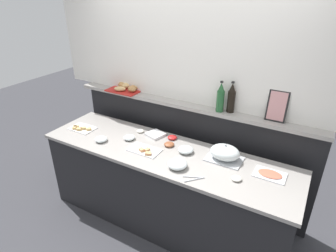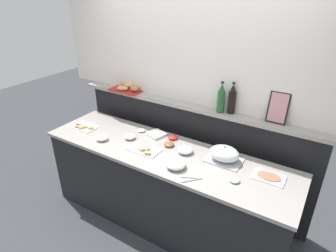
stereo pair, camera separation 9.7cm
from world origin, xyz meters
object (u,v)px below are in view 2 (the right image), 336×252
(cold_cuts_platter, at_px, (269,177))
(glass_bowl_large, at_px, (176,164))
(glass_bowl_medium, at_px, (102,138))
(wine_bottle_green, at_px, (221,99))
(glass_bowl_extra, at_px, (130,137))
(sandwich_platter_front, at_px, (84,127))
(glass_bowl_small, at_px, (185,150))
(condiment_bowl_teal, at_px, (173,137))
(sandwich_platter_rear, at_px, (144,150))
(wine_bottle_dark, at_px, (232,99))
(condiment_bowl_dark, at_px, (142,130))
(serving_cloche, at_px, (224,154))
(napkin_stack, at_px, (156,134))
(bread_basket, at_px, (128,87))
(condiment_bowl_red, at_px, (234,180))
(condiment_bowl_cream, at_px, (169,144))
(serving_tongs, at_px, (192,179))
(framed_picture, at_px, (278,108))

(cold_cuts_platter, relative_size, glass_bowl_large, 1.49)
(cold_cuts_platter, bearing_deg, glass_bowl_medium, -170.76)
(wine_bottle_green, bearing_deg, glass_bowl_extra, -152.48)
(sandwich_platter_front, xyz_separation_m, wine_bottle_green, (1.45, 0.51, 0.48))
(glass_bowl_small, bearing_deg, condiment_bowl_teal, 145.02)
(sandwich_platter_rear, bearing_deg, wine_bottle_dark, 42.22)
(condiment_bowl_dark, xyz_separation_m, wine_bottle_green, (0.83, 0.23, 0.48))
(serving_cloche, distance_m, glass_bowl_small, 0.39)
(sandwich_platter_rear, relative_size, condiment_bowl_teal, 3.17)
(glass_bowl_large, xyz_separation_m, glass_bowl_medium, (-0.93, 0.02, -0.01))
(condiment_bowl_dark, bearing_deg, glass_bowl_extra, -91.63)
(glass_bowl_medium, distance_m, glass_bowl_extra, 0.30)
(glass_bowl_extra, bearing_deg, wine_bottle_green, 27.52)
(glass_bowl_large, relative_size, napkin_stack, 1.08)
(napkin_stack, bearing_deg, cold_cuts_platter, -5.36)
(condiment_bowl_dark, bearing_deg, glass_bowl_small, -11.78)
(glass_bowl_large, distance_m, napkin_stack, 0.65)
(glass_bowl_large, height_order, bread_basket, bread_basket)
(napkin_stack, height_order, wine_bottle_dark, wine_bottle_dark)
(condiment_bowl_red, distance_m, condiment_bowl_cream, 0.81)
(wine_bottle_green, bearing_deg, cold_cuts_platter, -28.57)
(condiment_bowl_teal, xyz_separation_m, condiment_bowl_cream, (0.04, -0.15, 0.00))
(glass_bowl_small, xyz_separation_m, wine_bottle_dark, (0.28, 0.41, 0.46))
(glass_bowl_extra, bearing_deg, wine_bottle_dark, 27.04)
(condiment_bowl_red, height_order, wine_bottle_green, wine_bottle_green)
(glass_bowl_large, xyz_separation_m, serving_tongs, (0.21, -0.08, -0.03))
(glass_bowl_small, height_order, napkin_stack, glass_bowl_small)
(glass_bowl_medium, height_order, glass_bowl_extra, glass_bowl_medium)
(glass_bowl_extra, distance_m, serving_tongs, 0.95)
(serving_cloche, bearing_deg, glass_bowl_large, -134.04)
(wine_bottle_dark, distance_m, wine_bottle_green, 0.11)
(glass_bowl_extra, bearing_deg, cold_cuts_platter, 3.64)
(sandwich_platter_rear, xyz_separation_m, glass_bowl_large, (0.42, -0.09, 0.02))
(glass_bowl_extra, xyz_separation_m, bread_basket, (-0.38, 0.47, 0.36))
(sandwich_platter_front, xyz_separation_m, condiment_bowl_cream, (1.06, 0.17, 0.01))
(serving_cloche, xyz_separation_m, wine_bottle_dark, (-0.09, 0.34, 0.42))
(glass_bowl_small, bearing_deg, sandwich_platter_front, -173.52)
(bread_basket, bearing_deg, wine_bottle_green, -1.75)
(wine_bottle_dark, bearing_deg, wine_bottle_green, -157.18)
(sandwich_platter_front, height_order, condiment_bowl_red, sandwich_platter_front)
(glass_bowl_medium, distance_m, serving_tongs, 1.14)
(glass_bowl_extra, height_order, wine_bottle_green, wine_bottle_green)
(sandwich_platter_rear, xyz_separation_m, framed_picture, (1.08, 0.60, 0.49))
(condiment_bowl_cream, bearing_deg, sandwich_platter_rear, -127.65)
(condiment_bowl_dark, xyz_separation_m, condiment_bowl_teal, (0.39, 0.04, 0.00))
(napkin_stack, bearing_deg, condiment_bowl_red, -17.81)
(glass_bowl_extra, xyz_separation_m, condiment_bowl_cream, (0.44, 0.09, -0.00))
(cold_cuts_platter, relative_size, condiment_bowl_cream, 2.60)
(wine_bottle_green, bearing_deg, wine_bottle_dark, 22.82)
(glass_bowl_medium, height_order, wine_bottle_green, wine_bottle_green)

